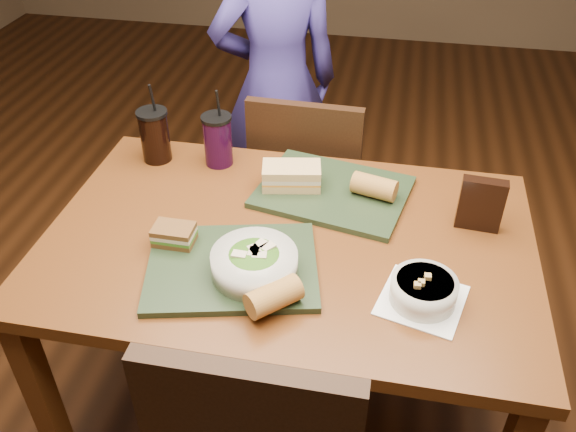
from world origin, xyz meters
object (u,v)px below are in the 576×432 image
at_px(dining_table, 288,262).
at_px(chair_far, 307,190).
at_px(tray_near, 232,267).
at_px(diner, 276,85).
at_px(soup_bowl, 424,290).
at_px(cup_berry, 218,140).
at_px(sandwich_near, 174,235).
at_px(tray_far, 333,192).
at_px(chip_bag, 481,204).
at_px(sandwich_far, 292,176).
at_px(cup_cola, 155,135).
at_px(baguette_far, 374,187).
at_px(baguette_near, 274,296).
at_px(salad_bowl, 254,262).

xyz_separation_m(dining_table, chair_far, (-0.04, 0.59, -0.16)).
bearing_deg(chair_far, tray_near, -95.33).
bearing_deg(diner, soup_bowl, 94.47).
relative_size(dining_table, cup_berry, 5.14).
xyz_separation_m(soup_bowl, sandwich_near, (-0.64, 0.08, 0.01)).
height_order(diner, soup_bowl, diner).
height_order(soup_bowl, sandwich_near, soup_bowl).
xyz_separation_m(tray_far, chip_bag, (0.40, -0.08, 0.07)).
distance_m(dining_table, chair_far, 0.61).
bearing_deg(cup_berry, tray_near, -70.27).
relative_size(sandwich_far, cup_cola, 0.70).
bearing_deg(baguette_far, tray_near, -131.37).
relative_size(tray_near, baguette_near, 3.30).
bearing_deg(tray_far, baguette_near, -98.04).
height_order(diner, sandwich_far, diner).
bearing_deg(sandwich_far, soup_bowl, -45.38).
relative_size(soup_bowl, sandwich_far, 1.26).
bearing_deg(salad_bowl, chair_far, 89.52).
bearing_deg(baguette_near, chip_bag, 41.36).
height_order(tray_far, salad_bowl, salad_bowl).
bearing_deg(sandwich_near, cup_berry, 90.46).
relative_size(tray_near, chip_bag, 2.76).
height_order(chair_far, chip_bag, chip_bag).
xyz_separation_m(tray_near, cup_cola, (-0.37, 0.47, 0.08)).
relative_size(chair_far, sandwich_far, 4.91).
bearing_deg(tray_near, soup_bowl, -2.57).
relative_size(baguette_far, chip_bag, 0.83).
relative_size(baguette_near, chip_bag, 0.84).
bearing_deg(sandwich_near, soup_bowl, -6.94).
distance_m(chair_far, sandwich_near, 0.78).
relative_size(sandwich_near, baguette_far, 0.83).
height_order(dining_table, sandwich_far, sandwich_far).
bearing_deg(dining_table, salad_bowl, -105.63).
relative_size(tray_near, sandwich_far, 2.31).
height_order(dining_table, tray_far, tray_far).
bearing_deg(tray_far, salad_bowl, -109.59).
distance_m(tray_far, sandwich_far, 0.13).
xyz_separation_m(tray_near, sandwich_near, (-0.17, 0.06, 0.03)).
relative_size(cup_berry, chip_bag, 1.66).
distance_m(chair_far, cup_cola, 0.62).
height_order(diner, salad_bowl, diner).
relative_size(tray_far, chip_bag, 2.76).
distance_m(dining_table, chip_bag, 0.54).
xyz_separation_m(tray_near, sandwich_far, (0.08, 0.37, 0.04)).
distance_m(salad_bowl, sandwich_near, 0.24).
height_order(dining_table, salad_bowl, salad_bowl).
bearing_deg(sandwich_far, tray_far, 1.30).
xyz_separation_m(soup_bowl, cup_cola, (-0.84, 0.49, 0.05)).
distance_m(diner, soup_bowl, 1.31).
relative_size(baguette_near, cup_cola, 0.49).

